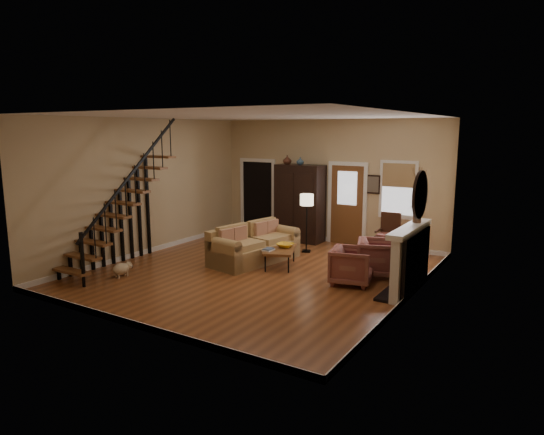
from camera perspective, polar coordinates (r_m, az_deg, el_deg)
The scene contains 15 objects.
room at distance 11.86m, azimuth 1.34°, elevation 2.92°, with size 7.00×7.33×3.30m.
staircase at distance 11.01m, azimuth -17.70°, elevation 2.37°, with size 0.94×2.80×3.20m, color brown, non-canonical shape.
fireplace at distance 9.48m, azimuth 16.14°, elevation -4.07°, with size 0.33×1.95×2.30m.
armoire at distance 13.26m, azimuth 3.30°, elevation 1.69°, with size 1.30×0.60×2.10m, color black, non-canonical shape.
vase_a at distance 13.22m, azimuth 1.80°, elevation 6.80°, with size 0.24×0.24×0.25m, color #4C2619.
vase_b at distance 13.02m, azimuth 3.33°, elevation 6.65°, with size 0.20×0.20×0.21m, color #334C60.
sofa at distance 11.23m, azimuth -2.06°, elevation -3.19°, with size 0.95×2.20×0.82m, color #A7814C, non-canonical shape.
coffee_table at distance 10.88m, azimuth 0.95°, elevation -4.72°, with size 0.63×1.08×0.41m, color brown, non-canonical shape.
bowl at distance 10.92m, azimuth 1.58°, elevation -3.30°, with size 0.37×0.37×0.09m, color gold.
books at distance 10.64m, azimuth -0.43°, elevation -3.77°, with size 0.20×0.27×0.05m, color beige, non-canonical shape.
armchair_left at distance 9.77m, azimuth 9.35°, elevation -5.63°, with size 0.78×0.81×0.73m, color maroon.
armchair_right at distance 10.40m, azimuth 12.37°, elevation -4.65°, with size 0.82×0.85×0.77m, color maroon.
floor_lamp at distance 12.08m, azimuth 4.08°, elevation -0.68°, with size 0.34×0.34×1.46m, color black, non-canonical shape.
side_chair at distance 12.18m, azimuth 13.43°, elevation -1.92°, with size 0.54×0.54×1.02m, color #341B10, non-canonical shape.
dog at distance 10.62m, azimuth -17.35°, elevation -5.89°, with size 0.24×0.41×0.30m, color beige, non-canonical shape.
Camera 1 is at (5.52, -8.39, 3.01)m, focal length 32.00 mm.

